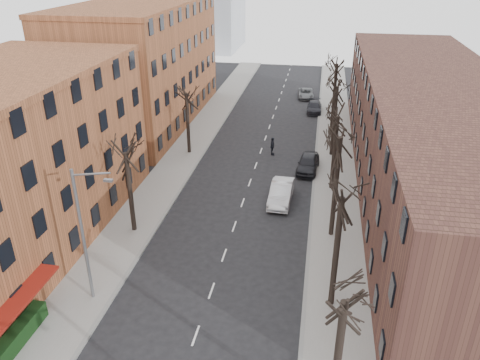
% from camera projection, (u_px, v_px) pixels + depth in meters
% --- Properties ---
extents(sidewalk_left, '(4.00, 90.00, 0.15)m').
position_uv_depth(sidewalk_left, '(188.00, 149.00, 51.81)').
color(sidewalk_left, gray).
rests_on(sidewalk_left, ground).
extents(sidewalk_right, '(4.00, 90.00, 0.15)m').
position_uv_depth(sidewalk_right, '(335.00, 159.00, 49.32)').
color(sidewalk_right, gray).
rests_on(sidewalk_right, ground).
extents(building_left_far, '(12.00, 28.00, 14.00)m').
position_uv_depth(building_left_far, '(143.00, 66.00, 57.97)').
color(building_left_far, brown).
rests_on(building_left_far, ground).
extents(building_right, '(12.00, 50.00, 10.00)m').
position_uv_depth(building_right, '(432.00, 136.00, 41.49)').
color(building_right, '#4F2E25').
rests_on(building_right, ground).
extents(awning_left, '(1.20, 7.00, 0.15)m').
position_uv_depth(awning_left, '(25.00, 340.00, 26.41)').
color(awning_left, maroon).
rests_on(awning_left, ground).
extents(hedge, '(0.80, 6.00, 1.00)m').
position_uv_depth(hedge, '(11.00, 344.00, 25.26)').
color(hedge, black).
rests_on(hedge, sidewalk_left).
extents(tree_right_b, '(5.20, 5.20, 10.80)m').
position_uv_depth(tree_right_b, '(330.00, 305.00, 29.07)').
color(tree_right_b, black).
rests_on(tree_right_b, ground).
extents(tree_right_c, '(5.20, 5.20, 11.60)m').
position_uv_depth(tree_right_c, '(331.00, 235.00, 36.15)').
color(tree_right_c, black).
rests_on(tree_right_c, ground).
extents(tree_right_d, '(5.20, 5.20, 10.00)m').
position_uv_depth(tree_right_d, '(331.00, 189.00, 43.23)').
color(tree_right_d, black).
rests_on(tree_right_d, ground).
extents(tree_right_e, '(5.20, 5.20, 10.80)m').
position_uv_depth(tree_right_e, '(331.00, 156.00, 50.30)').
color(tree_right_e, black).
rests_on(tree_right_e, ground).
extents(tree_right_f, '(5.20, 5.20, 11.60)m').
position_uv_depth(tree_right_f, '(331.00, 130.00, 57.38)').
color(tree_right_f, black).
rests_on(tree_right_f, ground).
extents(tree_left_a, '(5.20, 5.20, 9.50)m').
position_uv_depth(tree_left_a, '(135.00, 231.00, 36.75)').
color(tree_left_a, black).
rests_on(tree_left_a, ground).
extents(tree_left_b, '(5.20, 5.20, 9.50)m').
position_uv_depth(tree_left_b, '(189.00, 153.00, 50.90)').
color(tree_left_b, black).
rests_on(tree_left_b, ground).
extents(streetlight, '(2.45, 0.22, 9.03)m').
position_uv_depth(streetlight, '(85.00, 231.00, 27.38)').
color(streetlight, slate).
rests_on(streetlight, ground).
extents(silver_sedan, '(1.99, 5.27, 1.72)m').
position_uv_depth(silver_sedan, '(281.00, 193.00, 40.69)').
color(silver_sedan, silver).
rests_on(silver_sedan, ground).
extents(parked_car_near, '(2.36, 5.02, 1.66)m').
position_uv_depth(parked_car_near, '(308.00, 163.00, 46.42)').
color(parked_car_near, black).
rests_on(parked_car_near, ground).
extents(parked_car_mid, '(1.95, 4.72, 1.37)m').
position_uv_depth(parked_car_mid, '(314.00, 107.00, 63.63)').
color(parked_car_mid, black).
rests_on(parked_car_mid, ground).
extents(parked_car_far, '(2.54, 4.86, 1.30)m').
position_uv_depth(parked_car_far, '(306.00, 93.00, 69.90)').
color(parked_car_far, slate).
rests_on(parked_car_far, ground).
extents(pedestrian_crossing, '(0.67, 1.22, 1.97)m').
position_uv_depth(pedestrian_crossing, '(272.00, 146.00, 50.07)').
color(pedestrian_crossing, black).
rests_on(pedestrian_crossing, ground).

